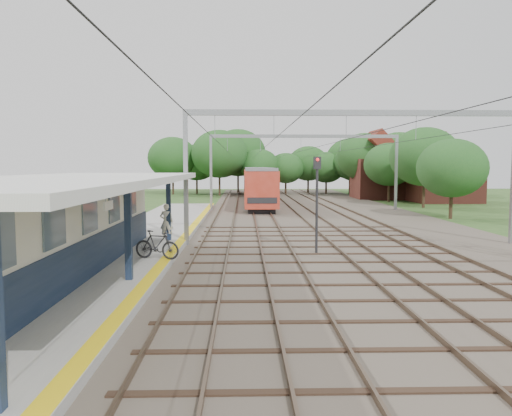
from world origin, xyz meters
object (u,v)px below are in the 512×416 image
object	(u,v)px
bicycle	(157,245)
train	(256,183)
signal_post	(317,192)
person	(167,222)

from	to	relation	value
bicycle	train	world-z (taller)	train
bicycle	train	distance (m)	39.61
train	signal_post	xyz separation A→B (m)	(1.85, -36.52, 0.78)
bicycle	signal_post	xyz separation A→B (m)	(6.95, 2.74, 2.00)
person	bicycle	xyz separation A→B (m)	(0.42, -5.32, -0.35)
bicycle	signal_post	world-z (taller)	signal_post
person	signal_post	xyz separation A→B (m)	(7.37, -2.58, 1.65)
person	signal_post	size ratio (longest dim) A/B	0.41
signal_post	train	bearing A→B (deg)	78.86
bicycle	train	size ratio (longest dim) A/B	0.05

